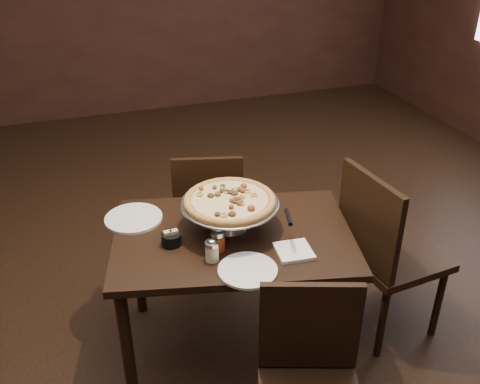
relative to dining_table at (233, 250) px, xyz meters
name	(u,v)px	position (x,y,z in m)	size (l,w,h in m)	color
room	(242,72)	(0.09, 0.13, 0.81)	(6.04, 7.04, 2.84)	black
dining_table	(233,250)	(0.00, 0.00, 0.00)	(1.23, 0.96, 0.68)	black
pizza_stand	(230,201)	(0.00, 0.04, 0.24)	(0.45, 0.45, 0.19)	silver
parmesan_shaker	(212,250)	(-0.15, -0.16, 0.14)	(0.06, 0.06, 0.11)	#EFECBA
pepper_flake_shaker	(218,240)	(-0.10, -0.10, 0.14)	(0.06, 0.06, 0.11)	maroon
packet_caddy	(171,238)	(-0.29, 0.01, 0.12)	(0.09, 0.09, 0.07)	black
napkin_stack	(294,251)	(0.20, -0.23, 0.10)	(0.15, 0.15, 0.02)	white
plate_left	(134,218)	(-0.42, 0.27, 0.10)	(0.28, 0.28, 0.01)	white
plate_near	(248,270)	(-0.03, -0.29, 0.10)	(0.25, 0.25, 0.01)	white
serving_spatula	(288,217)	(0.20, -0.17, 0.24)	(0.15, 0.15, 0.02)	silver
chair_far	(208,208)	(0.05, 0.63, -0.14)	(0.47, 0.47, 0.83)	black
chair_near	(310,381)	(0.07, -0.71, -0.14)	(0.49, 0.49, 0.83)	black
chair_side	(384,249)	(0.75, -0.13, -0.08)	(0.48, 0.48, 0.94)	black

